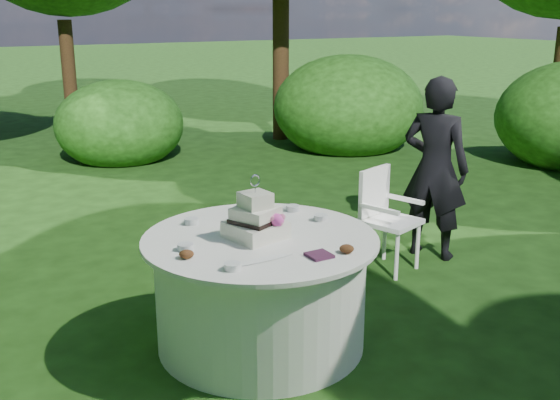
% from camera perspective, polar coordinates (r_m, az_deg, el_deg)
% --- Properties ---
extents(ground, '(80.00, 80.00, 0.00)m').
position_cam_1_polar(ground, '(4.62, -1.65, -12.26)').
color(ground, '#18350E').
rests_on(ground, ground).
extents(napkins, '(0.14, 0.14, 0.02)m').
position_cam_1_polar(napkins, '(3.97, 3.44, -4.82)').
color(napkins, '#451D38').
rests_on(napkins, table).
extents(feather_plume, '(0.48, 0.07, 0.01)m').
position_cam_1_polar(feather_plume, '(3.89, -1.91, -5.29)').
color(feather_plume, white).
rests_on(feather_plume, table).
extents(guest, '(0.64, 0.72, 1.66)m').
position_cam_1_polar(guest, '(6.06, 13.36, 2.69)').
color(guest, black).
rests_on(guest, ground).
extents(table, '(1.56, 1.56, 0.77)m').
position_cam_1_polar(table, '(4.45, -1.69, -7.86)').
color(table, white).
rests_on(table, ground).
extents(cake, '(0.39, 0.39, 0.43)m').
position_cam_1_polar(cake, '(4.26, -2.09, -1.83)').
color(cake, white).
rests_on(cake, table).
extents(chair, '(0.53, 0.53, 0.89)m').
position_cam_1_polar(chair, '(5.76, 9.08, -0.98)').
color(chair, white).
rests_on(chair, ground).
extents(votives, '(1.16, 1.00, 0.04)m').
position_cam_1_polar(votives, '(4.38, -2.86, -2.63)').
color(votives, silver).
rests_on(votives, table).
extents(petal_cups, '(0.98, 0.49, 0.05)m').
position_cam_1_polar(petal_cups, '(3.98, -1.10, -4.49)').
color(petal_cups, '#562D16').
rests_on(petal_cups, table).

